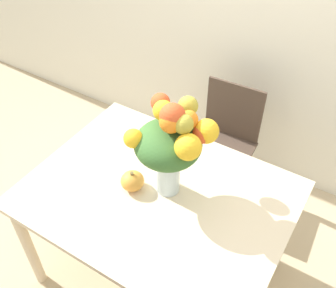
{
  "coord_description": "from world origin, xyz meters",
  "views": [
    {
      "loc": [
        0.74,
        -1.09,
        2.31
      ],
      "look_at": [
        0.03,
        0.05,
        1.08
      ],
      "focal_mm": 42.0,
      "sensor_mm": 36.0,
      "label": 1
    }
  ],
  "objects": [
    {
      "name": "dining_chair_near_window",
      "position": [
        -0.0,
        0.84,
        0.46
      ],
      "size": [
        0.44,
        0.44,
        0.87
      ],
      "rotation": [
        0.0,
        0.0,
        0.05
      ],
      "color": "#47382D",
      "rests_on": "ground_plane"
    },
    {
      "name": "ground_plane",
      "position": [
        0.0,
        0.0,
        0.0
      ],
      "size": [
        12.0,
        12.0,
        0.0
      ],
      "primitive_type": "plane",
      "color": "tan"
    },
    {
      "name": "pumpkin",
      "position": [
        -0.13,
        -0.04,
        0.81
      ],
      "size": [
        0.12,
        0.12,
        0.11
      ],
      "color": "gold",
      "rests_on": "dining_table"
    },
    {
      "name": "flower_vase",
      "position": [
        0.04,
        0.06,
        1.09
      ],
      "size": [
        0.38,
        0.4,
        0.55
      ],
      "color": "silver",
      "rests_on": "dining_table"
    },
    {
      "name": "dining_table",
      "position": [
        0.0,
        0.0,
        0.67
      ],
      "size": [
        1.33,
        1.0,
        0.77
      ],
      "color": "beige",
      "rests_on": "ground_plane"
    }
  ]
}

